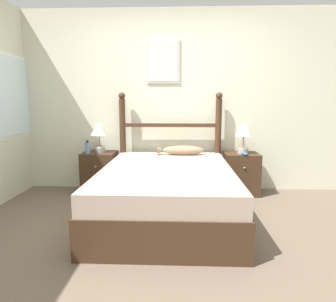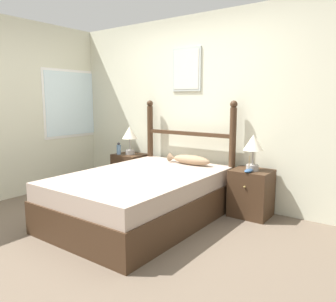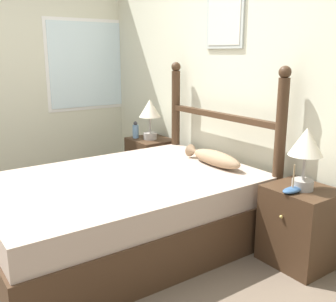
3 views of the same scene
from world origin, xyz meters
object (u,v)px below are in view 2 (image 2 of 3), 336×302
(nightstand_left, at_px, (130,172))
(model_boat, at_px, (249,170))
(table_lamp_right, at_px, (253,146))
(fish_pillow, at_px, (189,160))
(nightstand_right, at_px, (251,193))
(table_lamp_left, at_px, (130,135))
(bed, at_px, (142,197))
(bottle, at_px, (119,149))

(nightstand_left, bearing_deg, model_boat, -3.73)
(table_lamp_right, xyz_separation_m, fish_pillow, (-0.84, -0.07, -0.25))
(nightstand_left, height_order, table_lamp_right, table_lamp_right)
(nightstand_right, distance_m, table_lamp_left, 2.05)
(table_lamp_right, bearing_deg, bed, -139.25)
(nightstand_left, bearing_deg, table_lamp_right, -0.70)
(nightstand_left, xyz_separation_m, bottle, (-0.13, -0.11, 0.37))
(bed, relative_size, nightstand_left, 3.65)
(nightstand_left, relative_size, table_lamp_left, 1.32)
(model_boat, bearing_deg, table_lamp_left, 176.61)
(bed, height_order, table_lamp_left, table_lamp_left)
(bed, xyz_separation_m, table_lamp_left, (-0.98, 0.87, 0.60))
(nightstand_left, bearing_deg, nightstand_right, 0.00)
(table_lamp_right, distance_m, fish_pillow, 0.88)
(model_boat, height_order, fish_pillow, model_boat)
(model_boat, relative_size, fish_pillow, 0.31)
(bottle, bearing_deg, table_lamp_right, 2.37)
(nightstand_right, relative_size, table_lamp_left, 1.32)
(table_lamp_right, bearing_deg, nightstand_left, 179.30)
(nightstand_left, height_order, fish_pillow, fish_pillow)
(nightstand_left, relative_size, nightstand_right, 1.00)
(bed, height_order, nightstand_left, nightstand_left)
(nightstand_left, bearing_deg, bed, -41.84)
(bed, bearing_deg, model_boat, 37.09)
(table_lamp_left, bearing_deg, fish_pillow, -4.04)
(nightstand_left, xyz_separation_m, table_lamp_right, (1.99, -0.02, 0.59))
(table_lamp_left, distance_m, fish_pillow, 1.17)
(bed, xyz_separation_m, bottle, (-1.12, 0.78, 0.38))
(bed, xyz_separation_m, fish_pillow, (0.16, 0.79, 0.35))
(nightstand_left, distance_m, model_boat, 2.02)
(table_lamp_right, height_order, model_boat, table_lamp_right)
(model_boat, bearing_deg, bottle, 179.52)
(bed, height_order, table_lamp_right, table_lamp_right)
(bed, height_order, nightstand_right, nightstand_right)
(table_lamp_right, height_order, fish_pillow, table_lamp_right)
(table_lamp_left, bearing_deg, bed, -41.82)
(nightstand_right, height_order, fish_pillow, fish_pillow)
(model_boat, xyz_separation_m, fish_pillow, (-0.84, 0.04, 0.03))
(bed, distance_m, table_lamp_left, 1.44)
(nightstand_left, xyz_separation_m, model_boat, (1.99, -0.13, 0.31))
(nightstand_left, bearing_deg, bottle, -138.99)
(fish_pillow, bearing_deg, nightstand_right, 6.36)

